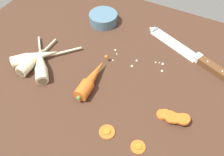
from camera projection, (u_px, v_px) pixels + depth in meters
ground_plane at (115, 81)px, 78.85cm from camera, size 120.00×90.00×4.00cm
chefs_knife at (184, 49)px, 84.47cm from camera, size 33.37×16.34×4.18cm
whole_carrot at (91, 79)px, 73.88cm from camera, size 4.86×19.72×4.20cm
parsnip_front at (35, 57)px, 80.22cm from camera, size 17.57×19.18×4.00cm
parsnip_mid_left at (41, 65)px, 78.02cm from camera, size 16.61×17.99×4.00cm
parsnip_mid_right at (32, 60)px, 79.26cm from camera, size 4.05×18.94×4.00cm
carrot_slice_stack at (172, 117)px, 66.58cm from camera, size 9.28×4.20×2.88cm
carrot_slice_stray_near at (107, 132)px, 64.54cm from camera, size 4.33×4.33×0.70cm
carrot_slice_stray_far at (138, 147)px, 61.80cm from camera, size 3.89×3.89×0.70cm
prep_bowl at (103, 18)px, 93.64cm from camera, size 11.00×11.00×4.00cm
mince_crumbs at (141, 61)px, 81.12cm from camera, size 18.89×7.11×0.88cm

